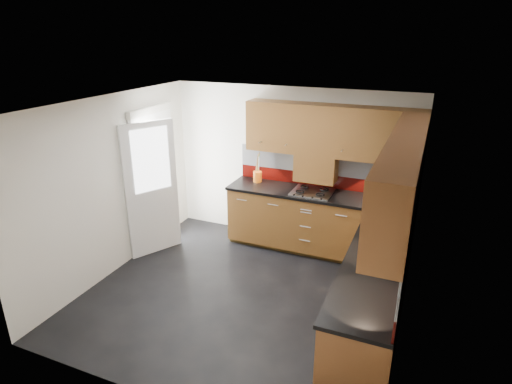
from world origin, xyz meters
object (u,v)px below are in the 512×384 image
at_px(utensil_pot, 258,175).
at_px(toaster, 408,195).
at_px(food_processor, 395,216).
at_px(gas_hob, 312,192).

height_order(utensil_pot, toaster, utensil_pot).
height_order(toaster, food_processor, food_processor).
bearing_deg(toaster, food_processor, -95.04).
distance_m(gas_hob, toaster, 1.31).
height_order(utensil_pot, food_processor, utensil_pot).
distance_m(utensil_pot, toaster, 2.22).
relative_size(gas_hob, utensil_pot, 1.21).
relative_size(toaster, food_processor, 0.93).
bearing_deg(gas_hob, utensil_pot, 170.68).
bearing_deg(toaster, gas_hob, -172.14).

